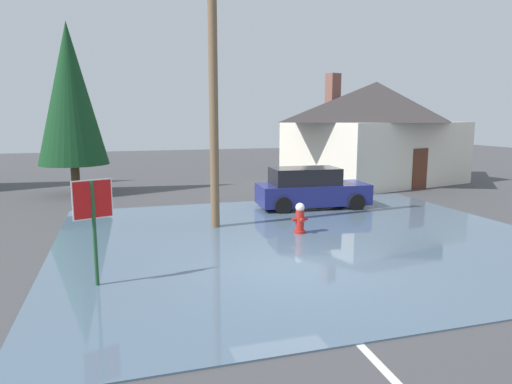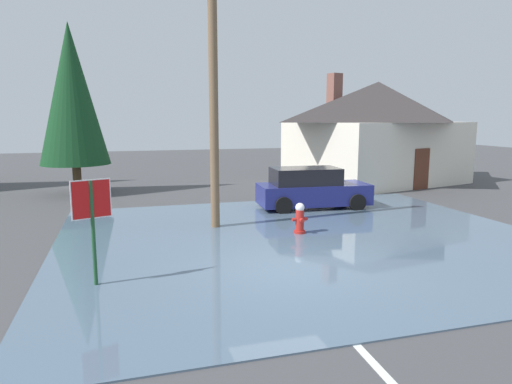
{
  "view_description": "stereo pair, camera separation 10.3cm",
  "coord_description": "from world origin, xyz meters",
  "px_view_note": "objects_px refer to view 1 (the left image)",
  "views": [
    {
      "loc": [
        -3.77,
        -9.55,
        3.5
      ],
      "look_at": [
        0.25,
        3.79,
        1.21
      ],
      "focal_mm": 32.05,
      "sensor_mm": 36.0,
      "label": 1
    },
    {
      "loc": [
        -3.67,
        -9.58,
        3.5
      ],
      "look_at": [
        0.25,
        3.79,
        1.21
      ],
      "focal_mm": 32.05,
      "sensor_mm": 36.0,
      "label": 2
    }
  ],
  "objects_px": {
    "utility_pole": "(213,94)",
    "parked_car": "(310,189)",
    "pine_tree_tall_left": "(70,94)",
    "fire_hydrant": "(300,219)",
    "house": "(375,131)",
    "stop_sign_near": "(93,211)"
  },
  "relations": [
    {
      "from": "house",
      "to": "parked_car",
      "type": "bearing_deg",
      "value": -137.0
    },
    {
      "from": "pine_tree_tall_left",
      "to": "fire_hydrant",
      "type": "bearing_deg",
      "value": -53.91
    },
    {
      "from": "utility_pole",
      "to": "parked_car",
      "type": "bearing_deg",
      "value": 26.36
    },
    {
      "from": "utility_pole",
      "to": "pine_tree_tall_left",
      "type": "height_order",
      "value": "utility_pole"
    },
    {
      "from": "parked_car",
      "to": "utility_pole",
      "type": "bearing_deg",
      "value": -153.64
    },
    {
      "from": "house",
      "to": "pine_tree_tall_left",
      "type": "xyz_separation_m",
      "value": [
        -15.26,
        0.25,
        1.71
      ]
    },
    {
      "from": "stop_sign_near",
      "to": "pine_tree_tall_left",
      "type": "xyz_separation_m",
      "value": [
        -1.38,
        12.52,
        2.88
      ]
    },
    {
      "from": "house",
      "to": "utility_pole",
      "type": "bearing_deg",
      "value": -142.85
    },
    {
      "from": "stop_sign_near",
      "to": "fire_hydrant",
      "type": "height_order",
      "value": "stop_sign_near"
    },
    {
      "from": "stop_sign_near",
      "to": "house",
      "type": "distance_m",
      "value": 18.56
    },
    {
      "from": "stop_sign_near",
      "to": "pine_tree_tall_left",
      "type": "distance_m",
      "value": 12.92
    },
    {
      "from": "fire_hydrant",
      "to": "parked_car",
      "type": "bearing_deg",
      "value": 62.14
    },
    {
      "from": "pine_tree_tall_left",
      "to": "house",
      "type": "bearing_deg",
      "value": -0.94
    },
    {
      "from": "stop_sign_near",
      "to": "fire_hydrant",
      "type": "relative_size",
      "value": 2.35
    },
    {
      "from": "fire_hydrant",
      "to": "utility_pole",
      "type": "xyz_separation_m",
      "value": [
        -2.28,
        1.54,
        3.72
      ]
    },
    {
      "from": "utility_pole",
      "to": "parked_car",
      "type": "distance_m",
      "value": 5.8
    },
    {
      "from": "house",
      "to": "parked_car",
      "type": "height_order",
      "value": "house"
    },
    {
      "from": "utility_pole",
      "to": "pine_tree_tall_left",
      "type": "relative_size",
      "value": 1.05
    },
    {
      "from": "house",
      "to": "pine_tree_tall_left",
      "type": "bearing_deg",
      "value": 179.06
    },
    {
      "from": "parked_car",
      "to": "fire_hydrant",
      "type": "bearing_deg",
      "value": -117.86
    },
    {
      "from": "fire_hydrant",
      "to": "pine_tree_tall_left",
      "type": "bearing_deg",
      "value": 126.09
    },
    {
      "from": "stop_sign_near",
      "to": "parked_car",
      "type": "relative_size",
      "value": 0.52
    }
  ]
}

